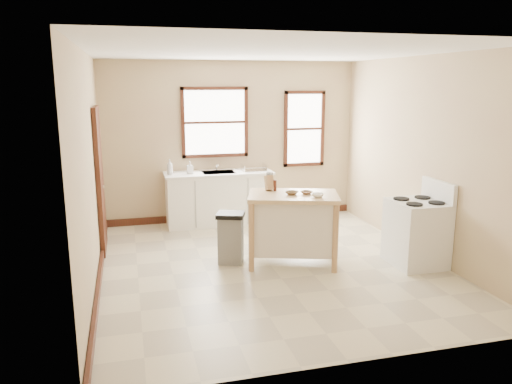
# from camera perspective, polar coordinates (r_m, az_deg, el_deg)

# --- Properties ---
(floor) EXTENTS (5.00, 5.00, 0.00)m
(floor) POSITION_cam_1_polar(r_m,az_deg,el_deg) (6.85, 1.69, -8.37)
(floor) COLOR #B4AA8F
(floor) RESTS_ON ground
(ceiling) EXTENTS (5.00, 5.00, 0.00)m
(ceiling) POSITION_cam_1_polar(r_m,az_deg,el_deg) (6.41, 1.86, 15.73)
(ceiling) COLOR white
(ceiling) RESTS_ON ground
(wall_back) EXTENTS (4.50, 0.04, 2.80)m
(wall_back) POSITION_cam_1_polar(r_m,az_deg,el_deg) (8.89, -2.79, 5.75)
(wall_back) COLOR tan
(wall_back) RESTS_ON ground
(wall_left) EXTENTS (0.04, 5.00, 2.80)m
(wall_left) POSITION_cam_1_polar(r_m,az_deg,el_deg) (6.24, -18.48, 2.29)
(wall_left) COLOR tan
(wall_left) RESTS_ON ground
(wall_right) EXTENTS (0.04, 5.00, 2.80)m
(wall_right) POSITION_cam_1_polar(r_m,az_deg,el_deg) (7.43, 18.70, 3.80)
(wall_right) COLOR tan
(wall_right) RESTS_ON ground
(window_main) EXTENTS (1.17, 0.06, 1.22)m
(window_main) POSITION_cam_1_polar(r_m,az_deg,el_deg) (8.78, -4.72, 7.94)
(window_main) COLOR #361D0E
(window_main) RESTS_ON wall_back
(window_side) EXTENTS (0.77, 0.06, 1.37)m
(window_side) POSITION_cam_1_polar(r_m,az_deg,el_deg) (9.22, 5.53, 7.20)
(window_side) COLOR #361D0E
(window_side) RESTS_ON wall_back
(door_left) EXTENTS (0.06, 0.90, 2.10)m
(door_left) POSITION_cam_1_polar(r_m,az_deg,el_deg) (7.58, -17.41, 1.36)
(door_left) COLOR #361D0E
(door_left) RESTS_ON ground
(baseboard_back) EXTENTS (4.50, 0.04, 0.12)m
(baseboard_back) POSITION_cam_1_polar(r_m,az_deg,el_deg) (9.11, -2.66, -2.67)
(baseboard_back) COLOR #361D0E
(baseboard_back) RESTS_ON ground
(baseboard_left) EXTENTS (0.04, 5.00, 0.12)m
(baseboard_left) POSITION_cam_1_polar(r_m,az_deg,el_deg) (6.60, -17.41, -9.23)
(baseboard_left) COLOR #361D0E
(baseboard_left) RESTS_ON ground
(sink_counter) EXTENTS (1.86, 0.62, 0.92)m
(sink_counter) POSITION_cam_1_polar(r_m,az_deg,el_deg) (8.70, -4.25, -0.70)
(sink_counter) COLOR white
(sink_counter) RESTS_ON ground
(faucet) EXTENTS (0.03, 0.03, 0.22)m
(faucet) POSITION_cam_1_polar(r_m,az_deg,el_deg) (8.77, -4.53, 3.19)
(faucet) COLOR silver
(faucet) RESTS_ON sink_counter
(soap_bottle_a) EXTENTS (0.10, 0.11, 0.26)m
(soap_bottle_a) POSITION_cam_1_polar(r_m,az_deg,el_deg) (8.43, -9.84, 2.83)
(soap_bottle_a) COLOR #B2B2B2
(soap_bottle_a) RESTS_ON sink_counter
(soap_bottle_b) EXTENTS (0.10, 0.10, 0.21)m
(soap_bottle_b) POSITION_cam_1_polar(r_m,az_deg,el_deg) (8.49, -7.56, 2.78)
(soap_bottle_b) COLOR #B2B2B2
(soap_bottle_b) RESTS_ON sink_counter
(dish_rack) EXTENTS (0.47, 0.39, 0.10)m
(dish_rack) POSITION_cam_1_polar(r_m,az_deg,el_deg) (8.69, -0.25, 2.77)
(dish_rack) COLOR silver
(dish_rack) RESTS_ON sink_counter
(kitchen_island) EXTENTS (1.36, 1.08, 0.97)m
(kitchen_island) POSITION_cam_1_polar(r_m,az_deg,el_deg) (6.80, 4.22, -4.24)
(kitchen_island) COLOR tan
(kitchen_island) RESTS_ON ground
(knife_block) EXTENTS (0.11, 0.11, 0.20)m
(knife_block) POSITION_cam_1_polar(r_m,az_deg,el_deg) (6.87, 1.52, 1.01)
(knife_block) COLOR #DBB473
(knife_block) RESTS_ON kitchen_island
(pepper_grinder) EXTENTS (0.06, 0.06, 0.15)m
(pepper_grinder) POSITION_cam_1_polar(r_m,az_deg,el_deg) (6.84, 2.19, 0.74)
(pepper_grinder) COLOR #431C12
(pepper_grinder) RESTS_ON kitchen_island
(bowl_a) EXTENTS (0.24, 0.24, 0.04)m
(bowl_a) POSITION_cam_1_polar(r_m,az_deg,el_deg) (6.65, 4.11, -0.10)
(bowl_a) COLOR brown
(bowl_a) RESTS_ON kitchen_island
(bowl_b) EXTENTS (0.20, 0.20, 0.04)m
(bowl_b) POSITION_cam_1_polar(r_m,az_deg,el_deg) (6.70, 5.81, -0.06)
(bowl_b) COLOR brown
(bowl_b) RESTS_ON kitchen_island
(bowl_c) EXTENTS (0.22, 0.22, 0.05)m
(bowl_c) POSITION_cam_1_polar(r_m,az_deg,el_deg) (6.52, 7.05, -0.37)
(bowl_c) COLOR white
(bowl_c) RESTS_ON kitchen_island
(trash_bin) EXTENTS (0.45, 0.41, 0.71)m
(trash_bin) POSITION_cam_1_polar(r_m,az_deg,el_deg) (6.84, -2.91, -5.26)
(trash_bin) COLOR slate
(trash_bin) RESTS_ON ground
(gas_stove) EXTENTS (0.71, 0.72, 1.15)m
(gas_stove) POSITION_cam_1_polar(r_m,az_deg,el_deg) (7.05, 17.92, -3.44)
(gas_stove) COLOR white
(gas_stove) RESTS_ON ground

